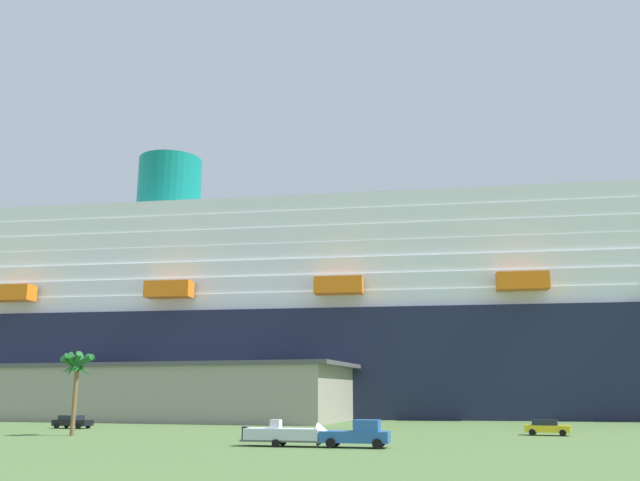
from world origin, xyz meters
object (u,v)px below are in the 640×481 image
parked_car_black_coupe (72,421)px  parked_car_yellow_taxi (547,427)px  cruise_ship (360,328)px  palm_tree (77,368)px  pickup_truck (358,434)px  small_boat_on_trailer (292,435)px

parked_car_black_coupe → parked_car_yellow_taxi: (55.82, -0.79, -0.00)m
cruise_ship → palm_tree: (-19.25, -62.79, -9.46)m
pickup_truck → small_boat_on_trailer: size_ratio=0.64×
cruise_ship → parked_car_black_coupe: bearing=-118.6°
parked_car_yellow_taxi → cruise_ship: bearing=119.1°
pickup_truck → palm_tree: bearing=165.5°
parked_car_yellow_taxi → palm_tree: bearing=-166.2°
small_boat_on_trailer → parked_car_black_coupe: size_ratio=1.80×
pickup_truck → palm_tree: 32.82m
cruise_ship → palm_tree: size_ratio=35.09×
palm_tree → parked_car_yellow_taxi: 49.44m
cruise_ship → parked_car_black_coupe: cruise_ship is taller
cruise_ship → parked_car_yellow_taxi: 60.47m
pickup_truck → cruise_ship: bearing=99.6°
palm_tree → parked_car_yellow_taxi: size_ratio=1.81×
pickup_truck → parked_car_yellow_taxi: pickup_truck is taller
small_boat_on_trailer → palm_tree: (-25.72, 8.15, 5.87)m
parked_car_yellow_taxi → small_boat_on_trailer: bearing=-137.9°
cruise_ship → small_boat_on_trailer: cruise_ship is taller
palm_tree → parked_car_yellow_taxi: bearing=13.8°
parked_car_black_coupe → parked_car_yellow_taxi: size_ratio=1.03×
cruise_ship → pickup_truck: 73.51m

